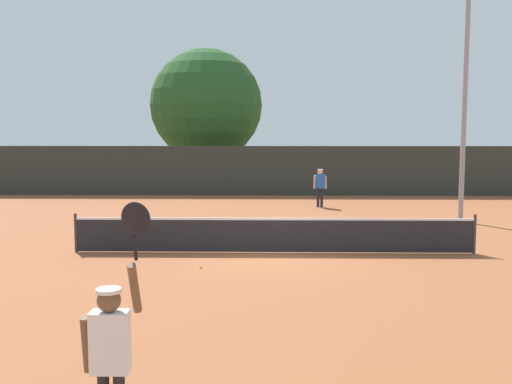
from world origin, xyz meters
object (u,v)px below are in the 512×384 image
Objects in this scene: player_serving at (111,344)px; light_pole at (465,91)px; player_receiving at (320,184)px; parked_car_near at (231,171)px; tennis_ball at (201,267)px; parked_car_mid at (374,171)px; large_tree at (206,105)px.

player_serving is 18.19m from light_pole.
parked_car_near reaches higher than player_receiving.
parked_car_near is at bearing 120.37° from light_pole.
light_pole is at bearing 40.78° from tennis_ball.
player_receiving is at bearing -107.86° from parked_car_mid.
large_tree reaches higher than parked_car_near.
light_pole reaches higher than parked_car_near.
light_pole is 16.61m from parked_car_mid.
light_pole is at bearing 139.70° from player_receiving.
player_serving reaches higher than tennis_ball.
parked_car_near and parked_car_mid have the same top height.
player_serving is 8.10m from tennis_ball.
parked_car_mid is (8.48, 31.69, -0.36)m from player_serving.
light_pole is at bearing -86.24° from parked_car_mid.
player_receiving is 12.30m from tennis_ball.
parked_car_mid is (10.69, 1.35, -4.18)m from large_tree.
parked_car_near is 0.99× the size of parked_car_mid.
player_serving is at bearing -102.02° from parked_car_mid.
parked_car_near is at bearing -68.86° from player_receiving.
large_tree is (-2.21, 30.34, 3.82)m from player_serving.
large_tree is (-6.11, 10.70, 3.93)m from player_receiving.
light_pole is 1.97× the size of parked_car_near.
tennis_ball is at bearing 71.30° from player_receiving.
light_pole reaches higher than player_receiving.
light_pole reaches higher than player_serving.
player_receiving is at bearing -67.70° from parked_car_near.
tennis_ball is 0.01× the size of light_pole.
tennis_ball is at bearing -106.82° from parked_car_mid.
parked_car_mid is (9.28, -0.09, 0.00)m from parked_car_near.
light_pole is 1.95× the size of parked_car_mid.
player_receiving is (3.90, 19.64, -0.12)m from player_serving.
light_pole is at bearing 60.77° from player_serving.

